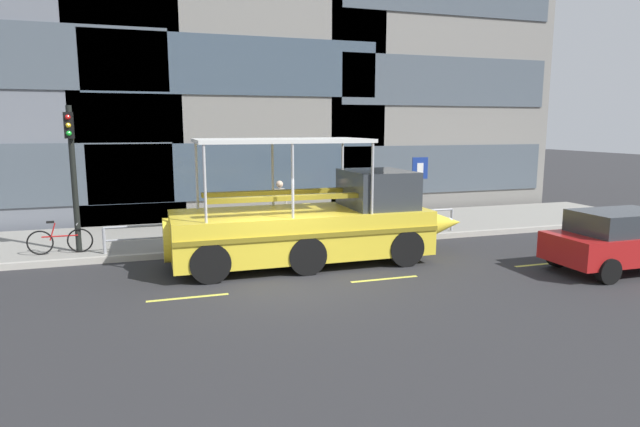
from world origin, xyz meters
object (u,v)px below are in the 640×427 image
at_px(leaned_bicycle, 60,241).
at_px(pedestrian_mid_left, 280,201).
at_px(background_car_west, 625,240).
at_px(parking_sign, 419,180).
at_px(duck_tour_boat, 318,223).
at_px(pedestrian_near_bow, 373,199).
at_px(traffic_light_pole, 73,165).

relative_size(leaned_bicycle, pedestrian_mid_left, 0.98).
xyz_separation_m(leaned_bicycle, background_car_west, (14.40, -5.79, 0.28)).
height_order(parking_sign, duck_tour_boat, duck_tour_boat).
distance_m(pedestrian_near_bow, pedestrian_mid_left, 3.42).
distance_m(leaned_bicycle, pedestrian_mid_left, 6.84).
xyz_separation_m(traffic_light_pole, leaned_bicycle, (-0.47, -0.03, -2.15)).
height_order(pedestrian_near_bow, background_car_west, pedestrian_near_bow).
height_order(traffic_light_pole, leaned_bicycle, traffic_light_pole).
distance_m(leaned_bicycle, background_car_west, 15.53).
bearing_deg(pedestrian_near_bow, traffic_light_pole, -173.70).
height_order(traffic_light_pole, duck_tour_boat, traffic_light_pole).
distance_m(traffic_light_pole, parking_sign, 11.16).
height_order(duck_tour_boat, pedestrian_mid_left, duck_tour_boat).
relative_size(duck_tour_boat, pedestrian_mid_left, 4.93).
height_order(parking_sign, background_car_west, parking_sign).
bearing_deg(pedestrian_mid_left, parking_sign, -9.10).
xyz_separation_m(parking_sign, duck_tour_boat, (-4.63, -2.78, -0.80)).
bearing_deg(leaned_bicycle, background_car_west, -21.89).
xyz_separation_m(parking_sign, pedestrian_mid_left, (-4.88, 0.78, -0.65)).
relative_size(parking_sign, pedestrian_near_bow, 1.51).
distance_m(parking_sign, pedestrian_near_bow, 1.79).
distance_m(leaned_bicycle, duck_tour_boat, 7.39).
relative_size(leaned_bicycle, pedestrian_near_bow, 1.04).
bearing_deg(duck_tour_boat, pedestrian_mid_left, 94.01).
height_order(traffic_light_pole, parking_sign, traffic_light_pole).
bearing_deg(duck_tour_boat, parking_sign, 30.95).
distance_m(traffic_light_pole, leaned_bicycle, 2.21).
distance_m(duck_tour_boat, pedestrian_mid_left, 3.57).
bearing_deg(background_car_west, leaned_bicycle, 158.11).
height_order(parking_sign, pedestrian_mid_left, parking_sign).
relative_size(pedestrian_near_bow, pedestrian_mid_left, 0.94).
distance_m(pedestrian_mid_left, background_car_west, 10.35).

